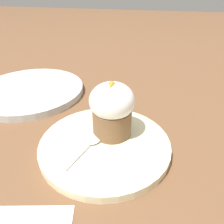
% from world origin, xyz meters
% --- Properties ---
extents(ground_plane, '(4.00, 4.00, 0.00)m').
position_xyz_m(ground_plane, '(0.00, 0.00, 0.00)').
color(ground_plane, brown).
extents(dessert_plate, '(0.24, 0.24, 0.02)m').
position_xyz_m(dessert_plate, '(0.00, 0.00, 0.01)').
color(dessert_plate, beige).
rests_on(dessert_plate, ground_plane).
extents(carrot_cake, '(0.08, 0.08, 0.11)m').
position_xyz_m(carrot_cake, '(-0.03, 0.01, 0.07)').
color(carrot_cake, brown).
rests_on(carrot_cake, dessert_plate).
extents(spoon, '(0.11, 0.05, 0.01)m').
position_xyz_m(spoon, '(0.01, -0.03, 0.02)').
color(spoon, silver).
rests_on(spoon, dessert_plate).
extents(side_plate, '(0.29, 0.29, 0.02)m').
position_xyz_m(side_plate, '(-0.18, -0.25, 0.01)').
color(side_plate, silver).
rests_on(side_plate, ground_plane).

